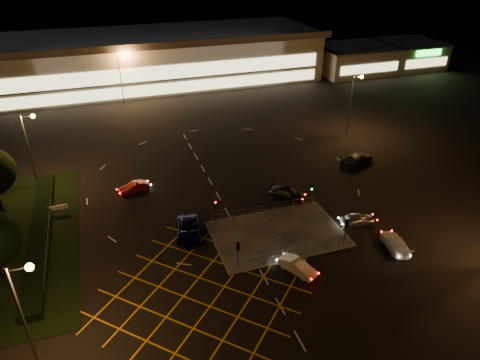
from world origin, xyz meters
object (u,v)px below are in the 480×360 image
object	(u,v)px
car_queue_white	(297,266)
car_left_blue	(188,230)
car_east_grey	(357,159)
signal_sw	(238,250)
car_right_silver	(358,219)
signal_ne	(311,190)
car_circ_red	(134,187)
car_far_dkgrey	(288,193)
signal_se	(346,227)
car_approach_white	(395,243)
signal_nw	(216,207)

from	to	relation	value
car_queue_white	car_left_blue	xyz separation A→B (m)	(-8.89, 9.16, 0.12)
car_east_grey	signal_sw	bearing A→B (deg)	100.62
car_right_silver	signal_ne	bearing A→B (deg)	43.99
car_circ_red	car_east_grey	xyz separation A→B (m)	(31.86, -2.32, 0.12)
car_queue_white	car_circ_red	xyz separation A→B (m)	(-13.43, 20.87, -0.02)
car_left_blue	car_far_dkgrey	distance (m)	14.29
car_far_dkgrey	car_right_silver	world-z (taller)	car_far_dkgrey
car_circ_red	signal_se	bearing A→B (deg)	33.42
car_queue_white	car_far_dkgrey	bearing A→B (deg)	42.09
signal_sw	car_left_blue	distance (m)	7.86
car_queue_white	car_approach_white	distance (m)	11.45
car_east_grey	car_right_silver	bearing A→B (deg)	124.39
car_far_dkgrey	signal_ne	bearing A→B (deg)	-104.41
signal_nw	car_circ_red	bearing A→B (deg)	127.22
signal_nw	car_circ_red	size ratio (longest dim) A/B	0.81
signal_ne	car_approach_white	world-z (taller)	signal_ne
signal_nw	car_approach_white	xyz separation A→B (m)	(16.84, -10.25, -1.70)
car_left_blue	car_approach_white	xyz separation A→B (m)	(20.34, -9.12, -0.11)
car_left_blue	car_approach_white	distance (m)	22.29
signal_se	car_queue_white	world-z (taller)	signal_se
signal_sw	car_far_dkgrey	size ratio (longest dim) A/B	0.66
signal_sw	car_east_grey	world-z (taller)	signal_sw
car_left_blue	car_circ_red	world-z (taller)	car_left_blue
car_left_blue	car_far_dkgrey	bearing A→B (deg)	26.37
car_far_dkgrey	car_circ_red	world-z (taller)	car_far_dkgrey
signal_sw	car_left_blue	xyz separation A→B (m)	(-3.50, 6.86, -1.59)
signal_se	car_east_grey	world-z (taller)	signal_se
car_left_blue	car_circ_red	bearing A→B (deg)	121.89
car_east_grey	car_left_blue	bearing A→B (deg)	85.29
signal_nw	car_queue_white	distance (m)	11.74
car_far_dkgrey	car_left_blue	bearing A→B (deg)	148.76
signal_se	car_queue_white	xyz separation A→B (m)	(-6.61, -2.30, -1.70)
signal_se	car_far_dkgrey	bearing A→B (deg)	-80.78
car_right_silver	car_left_blue	bearing A→B (deg)	87.70
car_queue_white	car_right_silver	xyz separation A→B (m)	(10.11, 5.20, 0.00)
car_approach_white	car_left_blue	bearing A→B (deg)	-13.70
signal_sw	car_queue_white	distance (m)	6.10
signal_se	signal_ne	size ratio (longest dim) A/B	1.00
signal_nw	car_approach_white	distance (m)	19.79
signal_sw	car_approach_white	world-z (taller)	signal_sw
car_approach_white	car_right_silver	bearing A→B (deg)	-64.97
car_right_silver	car_east_grey	bearing A→B (deg)	-22.46
signal_ne	car_right_silver	xyz separation A→B (m)	(3.50, -5.09, -1.70)
signal_nw	car_left_blue	world-z (taller)	signal_nw
car_circ_red	signal_nw	bearing A→B (deg)	23.46
signal_nw	car_right_silver	distance (m)	16.40
car_circ_red	car_east_grey	world-z (taller)	car_east_grey
signal_nw	car_queue_white	xyz separation A→B (m)	(5.39, -10.29, -1.70)
signal_sw	signal_se	bearing A→B (deg)	-180.00
signal_sw	signal_ne	xyz separation A→B (m)	(12.00, 7.99, 0.00)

